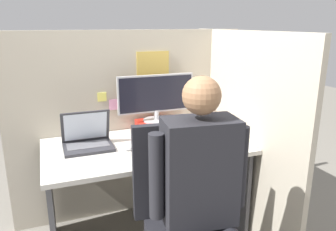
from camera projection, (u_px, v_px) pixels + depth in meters
name	position (u px, v px, depth m)	size (l,w,h in m)	color
cubicle_panel_back	(131.00, 124.00, 2.62)	(1.87, 0.05, 1.48)	#B7AD99
cubicle_panel_right	(240.00, 133.00, 2.43)	(0.04, 1.41, 1.48)	#B7AD99
desk	(146.00, 168.00, 2.31)	(1.37, 0.76, 0.72)	beige
paper_box	(157.00, 126.00, 2.53)	(0.29, 0.21, 0.08)	red
monitor	(156.00, 96.00, 2.47)	(0.59, 0.20, 0.36)	#B2B2B7
laptop	(88.00, 141.00, 2.20)	(0.32, 0.25, 0.25)	#2D2D33
mouse	(129.00, 148.00, 2.15)	(0.07, 0.04, 0.04)	silver
stapler	(215.00, 127.00, 2.58)	(0.05, 0.16, 0.05)	#A31919
carrot_toy	(182.00, 151.00, 2.08)	(0.05, 0.13, 0.05)	orange
office_chair	(187.00, 221.00, 1.70)	(0.54, 0.59, 1.02)	black
person	(207.00, 198.00, 1.50)	(0.48, 0.49, 1.31)	black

